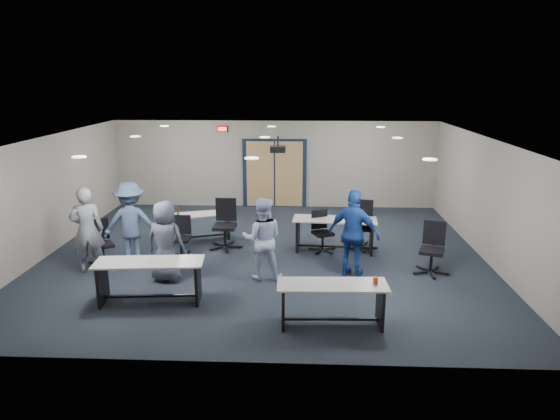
{
  "coord_description": "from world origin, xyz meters",
  "views": [
    {
      "loc": [
        0.86,
        -10.89,
        4.02
      ],
      "look_at": [
        0.38,
        -0.3,
        1.17
      ],
      "focal_mm": 32.0,
      "sensor_mm": 36.0,
      "label": 1
    }
  ],
  "objects_px": {
    "person_gray": "(87,230)",
    "chair_loose_left": "(102,243)",
    "person_plaid": "(166,241)",
    "table_back_left": "(197,222)",
    "chair_loose_right": "(432,249)",
    "table_front_left": "(150,274)",
    "chair_back_a": "(181,237)",
    "person_navy": "(354,234)",
    "person_lightblue": "(262,239)",
    "chair_back_b": "(225,225)",
    "chair_back_c": "(323,232)",
    "table_back_right": "(335,229)",
    "person_back": "(131,223)",
    "chair_back_d": "(362,225)",
    "table_front_right": "(332,297)"
  },
  "relations": [
    {
      "from": "chair_back_d",
      "to": "person_navy",
      "type": "bearing_deg",
      "value": -91.1
    },
    {
      "from": "table_front_left",
      "to": "chair_back_a",
      "type": "xyz_separation_m",
      "value": [
        0.0,
        2.33,
        -0.06
      ]
    },
    {
      "from": "table_front_left",
      "to": "chair_loose_left",
      "type": "xyz_separation_m",
      "value": [
        -1.6,
        1.8,
        -0.04
      ]
    },
    {
      "from": "chair_back_c",
      "to": "person_navy",
      "type": "relative_size",
      "value": 0.53
    },
    {
      "from": "table_back_left",
      "to": "chair_loose_right",
      "type": "height_order",
      "value": "chair_loose_right"
    },
    {
      "from": "chair_back_a",
      "to": "person_plaid",
      "type": "relative_size",
      "value": 0.57
    },
    {
      "from": "table_back_left",
      "to": "chair_back_d",
      "type": "distance_m",
      "value": 4.08
    },
    {
      "from": "chair_loose_left",
      "to": "person_back",
      "type": "xyz_separation_m",
      "value": [
        0.62,
        0.17,
        0.42
      ]
    },
    {
      "from": "table_back_left",
      "to": "person_navy",
      "type": "bearing_deg",
      "value": -49.37
    },
    {
      "from": "table_back_left",
      "to": "person_plaid",
      "type": "relative_size",
      "value": 1.07
    },
    {
      "from": "person_gray",
      "to": "person_plaid",
      "type": "height_order",
      "value": "person_gray"
    },
    {
      "from": "chair_loose_left",
      "to": "table_front_right",
      "type": "bearing_deg",
      "value": -61.28
    },
    {
      "from": "chair_back_c",
      "to": "chair_back_d",
      "type": "bearing_deg",
      "value": -9.56
    },
    {
      "from": "chair_back_c",
      "to": "person_back",
      "type": "height_order",
      "value": "person_back"
    },
    {
      "from": "table_front_left",
      "to": "person_back",
      "type": "height_order",
      "value": "person_back"
    },
    {
      "from": "chair_loose_right",
      "to": "person_lightblue",
      "type": "bearing_deg",
      "value": -153.88
    },
    {
      "from": "table_front_left",
      "to": "person_back",
      "type": "distance_m",
      "value": 2.23
    },
    {
      "from": "chair_back_d",
      "to": "person_navy",
      "type": "relative_size",
      "value": 0.63
    },
    {
      "from": "chair_back_c",
      "to": "chair_loose_right",
      "type": "bearing_deg",
      "value": -54.14
    },
    {
      "from": "chair_back_a",
      "to": "chair_back_b",
      "type": "distance_m",
      "value": 1.13
    },
    {
      "from": "person_gray",
      "to": "person_back",
      "type": "relative_size",
      "value": 1.0
    },
    {
      "from": "table_back_right",
      "to": "chair_back_b",
      "type": "bearing_deg",
      "value": -176.8
    },
    {
      "from": "table_back_left",
      "to": "person_lightblue",
      "type": "xyz_separation_m",
      "value": [
        1.84,
        -2.38,
        0.37
      ]
    },
    {
      "from": "chair_back_c",
      "to": "person_gray",
      "type": "xyz_separation_m",
      "value": [
        -4.98,
        -1.47,
        0.43
      ]
    },
    {
      "from": "table_front_right",
      "to": "person_back",
      "type": "relative_size",
      "value": 1.0
    },
    {
      "from": "person_back",
      "to": "chair_back_d",
      "type": "bearing_deg",
      "value": -179.87
    },
    {
      "from": "person_gray",
      "to": "chair_loose_left",
      "type": "bearing_deg",
      "value": -127.82
    },
    {
      "from": "chair_loose_right",
      "to": "table_back_right",
      "type": "bearing_deg",
      "value": 165.29
    },
    {
      "from": "person_back",
      "to": "table_back_right",
      "type": "bearing_deg",
      "value": 179.44
    },
    {
      "from": "table_front_left",
      "to": "person_back",
      "type": "relative_size",
      "value": 1.09
    },
    {
      "from": "chair_back_a",
      "to": "person_navy",
      "type": "height_order",
      "value": "person_navy"
    },
    {
      "from": "table_front_left",
      "to": "person_navy",
      "type": "xyz_separation_m",
      "value": [
        3.81,
        1.4,
        0.38
      ]
    },
    {
      "from": "chair_back_c",
      "to": "person_plaid",
      "type": "bearing_deg",
      "value": -173.81
    },
    {
      "from": "person_lightblue",
      "to": "person_gray",
      "type": "bearing_deg",
      "value": -5.14
    },
    {
      "from": "table_back_right",
      "to": "chair_back_c",
      "type": "height_order",
      "value": "chair_back_c"
    },
    {
      "from": "person_gray",
      "to": "person_plaid",
      "type": "distance_m",
      "value": 1.81
    },
    {
      "from": "table_back_right",
      "to": "person_lightblue",
      "type": "bearing_deg",
      "value": -127.52
    },
    {
      "from": "table_back_right",
      "to": "table_back_left",
      "type": "bearing_deg",
      "value": 173.72
    },
    {
      "from": "table_front_right",
      "to": "chair_back_b",
      "type": "relative_size",
      "value": 1.54
    },
    {
      "from": "chair_back_a",
      "to": "person_gray",
      "type": "relative_size",
      "value": 0.52
    },
    {
      "from": "person_lightblue",
      "to": "chair_back_b",
      "type": "bearing_deg",
      "value": -61.24
    },
    {
      "from": "table_front_left",
      "to": "chair_back_d",
      "type": "bearing_deg",
      "value": 31.58
    },
    {
      "from": "table_front_right",
      "to": "chair_back_d",
      "type": "xyz_separation_m",
      "value": [
        0.91,
        3.87,
        0.07
      ]
    },
    {
      "from": "table_back_left",
      "to": "chair_back_b",
      "type": "relative_size",
      "value": 1.5
    },
    {
      "from": "table_back_right",
      "to": "chair_loose_left",
      "type": "xyz_separation_m",
      "value": [
        -5.12,
        -1.12,
        -0.04
      ]
    },
    {
      "from": "chair_loose_left",
      "to": "person_navy",
      "type": "bearing_deg",
      "value": -37.94
    },
    {
      "from": "person_gray",
      "to": "person_back",
      "type": "bearing_deg",
      "value": -162.61
    },
    {
      "from": "table_back_left",
      "to": "person_gray",
      "type": "distance_m",
      "value": 2.88
    },
    {
      "from": "chair_back_b",
      "to": "person_gray",
      "type": "xyz_separation_m",
      "value": [
        -2.64,
        -1.56,
        0.32
      ]
    },
    {
      "from": "chair_back_b",
      "to": "chair_loose_left",
      "type": "relative_size",
      "value": 1.2
    }
  ]
}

